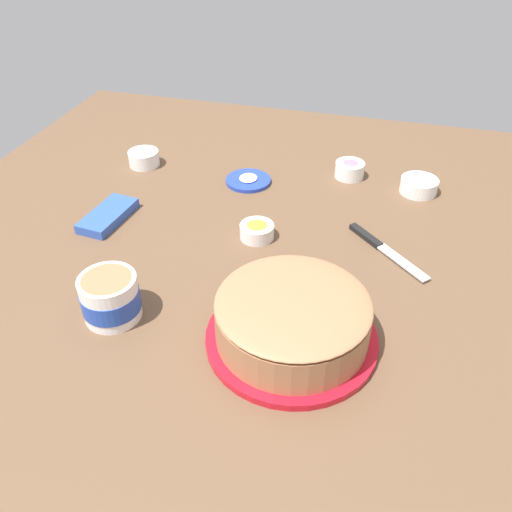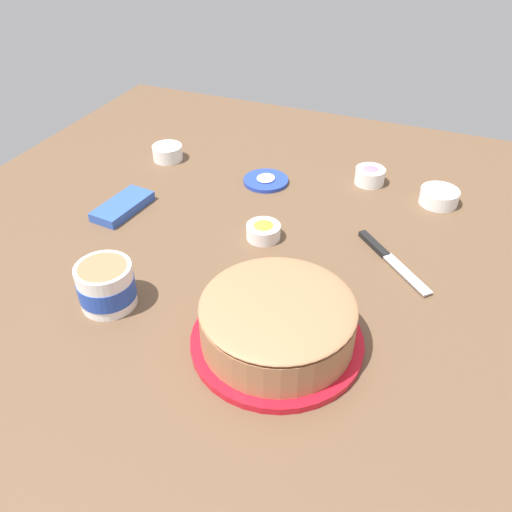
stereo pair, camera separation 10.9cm
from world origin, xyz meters
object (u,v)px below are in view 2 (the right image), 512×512
object	(u,v)px
sprinkle_bowl_orange	(168,152)
sprinkle_bowl_pink	(370,175)
sprinkle_bowl_yellow	(263,230)
candy_box_lower	(123,206)
frosting_tub	(106,285)
frosting_tub_lid	(266,180)
frosted_cake	(277,323)
spreading_knife	(386,256)
sprinkle_bowl_green	(439,196)

from	to	relation	value
sprinkle_bowl_orange	sprinkle_bowl_pink	world-z (taller)	sprinkle_bowl_pink
sprinkle_bowl_yellow	sprinkle_bowl_orange	size ratio (longest dim) A/B	0.92
candy_box_lower	frosting_tub	bearing A→B (deg)	35.58
frosting_tub_lid	sprinkle_bowl_pink	bearing A→B (deg)	111.74
frosted_cake	frosting_tub_lid	size ratio (longest dim) A/B	2.58
spreading_knife	frosting_tub_lid	bearing A→B (deg)	-120.18
sprinkle_bowl_green	sprinkle_bowl_pink	distance (m)	0.18
frosting_tub_lid	sprinkle_bowl_yellow	distance (m)	0.25
frosting_tub	sprinkle_bowl_green	size ratio (longest dim) A/B	1.15
spreading_knife	sprinkle_bowl_orange	distance (m)	0.70
frosting_tub_lid	sprinkle_bowl_yellow	xyz separation A→B (m)	(0.24, 0.09, 0.01)
frosted_cake	sprinkle_bowl_pink	world-z (taller)	frosted_cake
frosted_cake	spreading_knife	distance (m)	0.35
sprinkle_bowl_green	sprinkle_bowl_orange	world-z (taller)	sprinkle_bowl_orange
sprinkle_bowl_pink	frosted_cake	bearing A→B (deg)	-2.00
frosting_tub	candy_box_lower	xyz separation A→B (m)	(-0.29, -0.17, -0.03)
frosting_tub_lid	candy_box_lower	size ratio (longest dim) A/B	0.75
spreading_knife	sprinkle_bowl_pink	bearing A→B (deg)	-160.85
frosting_tub	sprinkle_bowl_pink	xyz separation A→B (m)	(-0.65, 0.36, -0.02)
sprinkle_bowl_pink	candy_box_lower	world-z (taller)	sprinkle_bowl_pink
sprinkle_bowl_green	sprinkle_bowl_orange	xyz separation A→B (m)	(0.05, -0.74, 0.00)
frosting_tub	frosting_tub_lid	size ratio (longest dim) A/B	0.92
frosted_cake	sprinkle_bowl_orange	xyz separation A→B (m)	(-0.55, -0.54, -0.03)
frosted_cake	spreading_knife	bearing A→B (deg)	158.02
frosted_cake	sprinkle_bowl_pink	bearing A→B (deg)	178.00
sprinkle_bowl_yellow	candy_box_lower	bearing A→B (deg)	-86.40
frosted_cake	frosting_tub	bearing A→B (deg)	-85.97
frosting_tub	frosting_tub_lid	xyz separation A→B (m)	(-0.55, 0.10, -0.04)
spreading_knife	sprinkle_bowl_green	size ratio (longest dim) A/B	1.96
frosted_cake	candy_box_lower	world-z (taller)	frosted_cake
sprinkle_bowl_orange	candy_box_lower	distance (m)	0.28
sprinkle_bowl_green	frosted_cake	bearing A→B (deg)	-18.79
sprinkle_bowl_green	candy_box_lower	world-z (taller)	sprinkle_bowl_green
frosted_cake	spreading_knife	size ratio (longest dim) A/B	1.66
sprinkle_bowl_green	frosting_tub_lid	bearing A→B (deg)	-81.44
frosting_tub_lid	sprinkle_bowl_yellow	bearing A→B (deg)	20.27
sprinkle_bowl_green	candy_box_lower	distance (m)	0.77
sprinkle_bowl_orange	sprinkle_bowl_yellow	bearing A→B (deg)	56.91
frosting_tub	spreading_knife	distance (m)	0.58
frosting_tub	sprinkle_bowl_pink	distance (m)	0.75
sprinkle_bowl_pink	frosting_tub	bearing A→B (deg)	-28.63
frosting_tub	sprinkle_bowl_yellow	distance (m)	0.37
spreading_knife	sprinkle_bowl_green	world-z (taller)	sprinkle_bowl_green
candy_box_lower	spreading_knife	bearing A→B (deg)	100.85
sprinkle_bowl_pink	candy_box_lower	distance (m)	0.63
frosting_tub	spreading_knife	bearing A→B (deg)	126.55
sprinkle_bowl_green	spreading_knife	bearing A→B (deg)	-14.90
spreading_knife	candy_box_lower	xyz separation A→B (m)	(0.05, -0.63, 0.01)
sprinkle_bowl_pink	candy_box_lower	xyz separation A→B (m)	(0.36, -0.52, -0.01)
frosting_tub_lid	sprinkle_bowl_orange	bearing A→B (deg)	-93.51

